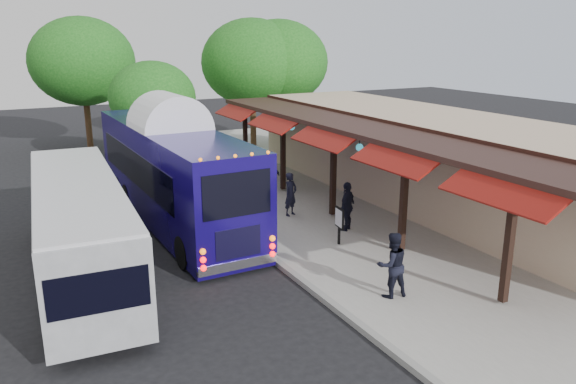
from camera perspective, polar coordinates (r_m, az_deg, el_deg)
ground at (r=16.01m, az=0.62°, el=-8.87°), size 90.00×90.00×0.00m
sidewalk at (r=21.63m, az=7.26°, el=-2.14°), size 10.00×40.00×0.15m
curb at (r=19.35m, az=-4.90°, el=-4.25°), size 0.20×40.00×0.16m
station_shelter at (r=23.24m, az=14.28°, el=3.27°), size 8.15×20.00×3.60m
coach_bus at (r=20.69m, az=-11.69°, el=2.37°), size 2.70×11.74×3.73m
city_bus at (r=16.82m, az=-20.42°, el=-3.09°), size 2.91×10.38×2.76m
ped_a at (r=20.76m, az=0.27°, el=-0.22°), size 0.70×0.59×1.62m
ped_b at (r=14.62m, az=10.52°, el=-7.28°), size 0.92×0.76×1.72m
ped_c at (r=19.29m, az=6.04°, el=-1.44°), size 1.06×0.89×1.70m
ped_d at (r=24.55m, az=-2.07°, el=2.28°), size 1.17×0.86×1.62m
sign_board at (r=17.95m, az=5.24°, el=-2.82°), size 0.12×0.56×1.22m
tree_left at (r=28.90m, az=-13.60°, el=9.26°), size 4.26×4.26×5.46m
tree_mid at (r=33.76m, az=-3.66°, el=13.00°), size 5.95×5.95×7.62m
tree_right at (r=34.45m, az=-0.97°, el=13.03°), size 5.92×5.92×7.57m
tree_far at (r=35.63m, az=-20.16°, el=12.34°), size 6.03×6.03×7.72m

